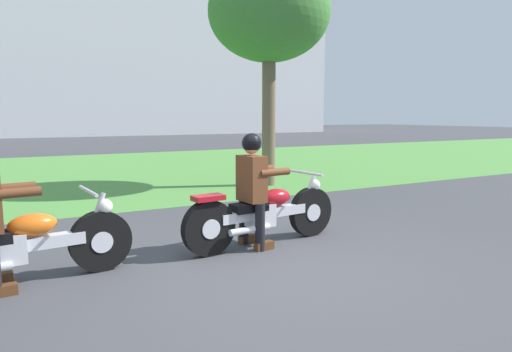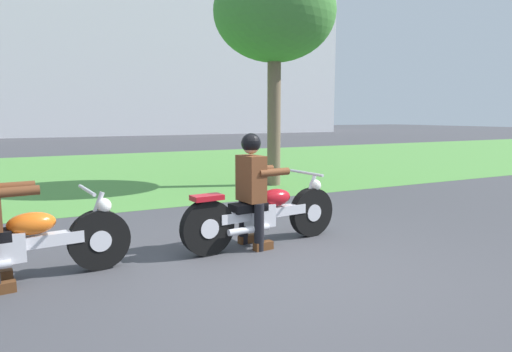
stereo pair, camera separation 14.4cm
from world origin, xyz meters
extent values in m
plane|color=#424247|center=(0.00, 0.00, 0.00)|extent=(120.00, 120.00, 0.00)
cube|color=#549342|center=(0.00, 9.66, 0.00)|extent=(60.00, 12.00, 0.01)
cube|color=silver|center=(-1.97, 36.69, 7.98)|extent=(54.34, 8.00, 15.97)
cylinder|color=black|center=(1.06, 0.99, 0.33)|extent=(0.66, 0.19, 0.65)
cylinder|color=silver|center=(1.06, 0.99, 0.33)|extent=(0.24, 0.16, 0.23)
cylinder|color=black|center=(-0.49, 0.83, 0.33)|extent=(0.66, 0.19, 0.65)
cylinder|color=silver|center=(-0.49, 0.83, 0.33)|extent=(0.24, 0.16, 0.23)
cube|color=silver|center=(0.28, 0.91, 0.41)|extent=(1.25, 0.27, 0.12)
cube|color=silver|center=(0.23, 0.91, 0.39)|extent=(0.34, 0.27, 0.28)
ellipsoid|color=#B2141E|center=(0.46, 0.93, 0.59)|extent=(0.46, 0.28, 0.22)
cube|color=black|center=(0.07, 0.89, 0.51)|extent=(0.46, 0.28, 0.10)
cube|color=#B2141E|center=(-0.49, 0.83, 0.68)|extent=(0.38, 0.24, 0.06)
cylinder|color=silver|center=(1.01, 0.99, 0.58)|extent=(0.26, 0.08, 0.53)
cylinder|color=silver|center=(0.96, 0.98, 0.87)|extent=(0.10, 0.66, 0.04)
sphere|color=white|center=(1.12, 1.00, 0.69)|extent=(0.16, 0.16, 0.16)
cylinder|color=silver|center=(0.00, 0.74, 0.27)|extent=(0.56, 0.14, 0.08)
cylinder|color=black|center=(0.09, 1.07, 0.29)|extent=(0.12, 0.12, 0.58)
cube|color=#593319|center=(0.15, 1.08, 0.05)|extent=(0.25, 0.12, 0.10)
cylinder|color=black|center=(0.12, 0.71, 0.29)|extent=(0.12, 0.12, 0.58)
cube|color=#593319|center=(0.18, 0.72, 0.05)|extent=(0.25, 0.12, 0.10)
cube|color=brown|center=(0.10, 0.89, 0.86)|extent=(0.26, 0.40, 0.56)
cylinder|color=brown|center=(0.31, 1.08, 0.94)|extent=(0.43, 0.13, 0.09)
cylinder|color=brown|center=(0.34, 0.75, 0.94)|extent=(0.43, 0.13, 0.09)
sphere|color=#D8A884|center=(0.10, 0.89, 1.26)|extent=(0.20, 0.20, 0.20)
sphere|color=black|center=(0.10, 0.89, 1.29)|extent=(0.24, 0.24, 0.24)
cylinder|color=black|center=(-1.67, 0.91, 0.32)|extent=(0.64, 0.18, 0.63)
cylinder|color=silver|center=(-1.67, 0.91, 0.32)|extent=(0.23, 0.16, 0.22)
cube|color=silver|center=(-2.47, 0.82, 0.40)|extent=(1.30, 0.27, 0.12)
cube|color=silver|center=(-2.52, 0.82, 0.38)|extent=(0.34, 0.27, 0.28)
ellipsoid|color=orange|center=(-2.29, 0.84, 0.58)|extent=(0.46, 0.28, 0.22)
cylinder|color=silver|center=(-1.72, 0.90, 0.57)|extent=(0.26, 0.08, 0.53)
cylinder|color=silver|center=(-1.77, 0.90, 0.86)|extent=(0.10, 0.66, 0.04)
sphere|color=white|center=(-1.61, 0.91, 0.68)|extent=(0.16, 0.16, 0.16)
cube|color=#593319|center=(-2.57, 0.63, 0.05)|extent=(0.25, 0.12, 0.10)
cylinder|color=brown|center=(-2.45, 1.00, 0.93)|extent=(0.43, 0.13, 0.09)
cylinder|color=brown|center=(-2.42, 0.66, 0.93)|extent=(0.43, 0.13, 0.09)
cylinder|color=brown|center=(2.79, 5.12, 1.48)|extent=(0.31, 0.31, 2.95)
ellipsoid|color=#428438|center=(2.79, 5.12, 3.91)|extent=(2.74, 2.74, 2.19)
camera|label=1|loc=(-2.39, -3.81, 1.61)|focal=31.15mm
camera|label=2|loc=(-2.26, -3.88, 1.61)|focal=31.15mm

